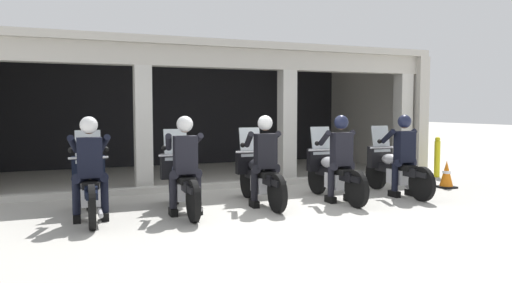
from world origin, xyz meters
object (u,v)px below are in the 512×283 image
at_px(motorcycle_left, 181,181).
at_px(police_officer_right, 340,151).
at_px(motorcycle_center, 259,176).
at_px(police_officer_center, 265,153).
at_px(motorcycle_right, 332,173).
at_px(police_officer_far_left, 90,159).
at_px(motorcycle_far_left, 90,185).
at_px(police_officer_left, 185,157).
at_px(traffic_cone_flank, 446,175).
at_px(police_officer_far_right, 403,148).
at_px(motorcycle_far_right, 394,169).
at_px(bollard_kerbside, 437,157).

xyz_separation_m(motorcycle_left, police_officer_right, (2.86, -0.28, 0.44)).
relative_size(motorcycle_center, police_officer_right, 1.29).
bearing_deg(police_officer_center, motorcycle_right, -0.76).
height_order(motorcycle_center, police_officer_right, police_officer_right).
distance_m(police_officer_far_left, motorcycle_left, 1.51).
relative_size(motorcycle_far_left, police_officer_right, 1.29).
distance_m(motorcycle_far_left, motorcycle_left, 1.43).
distance_m(motorcycle_left, police_officer_left, 0.52).
xyz_separation_m(police_officer_center, traffic_cone_flank, (4.37, 0.35, -0.65)).
height_order(police_officer_center, police_officer_far_right, same).
bearing_deg(motorcycle_far_right, police_officer_far_left, 170.67).
bearing_deg(motorcycle_left, motorcycle_center, -8.13).
distance_m(police_officer_center, traffic_cone_flank, 4.43).
bearing_deg(police_officer_center, police_officer_far_left, 174.10).
xyz_separation_m(police_officer_right, traffic_cone_flank, (2.94, 0.49, -0.65)).
distance_m(motorcycle_far_left, police_officer_far_left, 0.52).
distance_m(police_officer_left, police_officer_center, 1.44).
relative_size(police_officer_center, motorcycle_right, 0.78).
xyz_separation_m(motorcycle_center, police_officer_center, (-0.00, -0.28, 0.44)).
bearing_deg(traffic_cone_flank, bollard_kerbside, 54.25).
bearing_deg(motorcycle_far_right, traffic_cone_flank, -5.48).
bearing_deg(motorcycle_far_right, motorcycle_center, 166.49).
height_order(police_officer_right, bollard_kerbside, police_officer_right).
distance_m(motorcycle_left, motorcycle_right, 2.86).
distance_m(motorcycle_right, motorcycle_far_right, 1.43).
bearing_deg(police_officer_far_left, motorcycle_left, -6.67).
bearing_deg(motorcycle_right, motorcycle_far_right, -6.39).
bearing_deg(police_officer_far_right, police_officer_far_left, 167.84).
bearing_deg(traffic_cone_flank, motorcycle_far_right, -173.82).
height_order(police_officer_center, bollard_kerbside, police_officer_center).
xyz_separation_m(motorcycle_far_left, police_officer_right, (4.29, -0.37, 0.44)).
xyz_separation_m(motorcycle_far_right, bollard_kerbside, (2.48, 1.52, -0.00)).
height_order(police_officer_center, traffic_cone_flank, police_officer_center).
bearing_deg(police_officer_right, police_officer_far_left, 170.73).
height_order(motorcycle_right, bollard_kerbside, motorcycle_right).
distance_m(motorcycle_far_left, motorcycle_right, 4.29).
xyz_separation_m(motorcycle_far_left, traffic_cone_flank, (7.23, 0.11, -0.21)).
bearing_deg(police_officer_right, traffic_cone_flank, 1.39).
relative_size(police_officer_center, bollard_kerbside, 1.58).
distance_m(motorcycle_center, motorcycle_far_right, 2.86).
distance_m(police_officer_left, bollard_kerbside, 7.03).
bearing_deg(police_officer_far_left, police_officer_far_right, -14.85).
bearing_deg(motorcycle_far_right, motorcycle_far_left, 167.84).
bearing_deg(motorcycle_far_left, motorcycle_center, -13.51).
bearing_deg(motorcycle_right, bollard_kerbside, 13.67).
xyz_separation_m(motorcycle_left, police_officer_far_right, (4.29, -0.24, 0.44)).
height_order(motorcycle_center, traffic_cone_flank, motorcycle_center).
relative_size(police_officer_far_left, police_officer_left, 1.00).
relative_size(motorcycle_left, police_officer_right, 1.29).
bearing_deg(motorcycle_right, traffic_cone_flank, -4.07).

